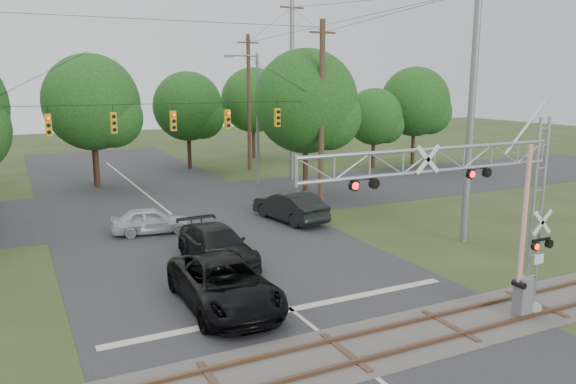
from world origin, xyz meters
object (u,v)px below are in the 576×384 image
pickup_black (224,284)px  sedan_silver (151,220)px  crossing_gantry (477,204)px  car_dark (217,245)px  streetlight (255,113)px  traffic_signal_span (189,118)px

pickup_black → sedan_silver: size_ratio=1.51×
pickup_black → crossing_gantry: bearing=-38.0°
car_dark → sedan_silver: car_dark is taller
pickup_black → car_dark: size_ratio=1.12×
pickup_black → sedan_silver: (-0.05, 10.83, -0.16)m
sedan_silver → streetlight: 15.22m
streetlight → pickup_black: bearing=-116.1°
crossing_gantry → streetlight: (3.85, 26.14, 1.36)m
traffic_signal_span → streetlight: 10.72m
crossing_gantry → pickup_black: (-6.40, 5.18, -3.27)m
crossing_gantry → streetlight: bearing=81.6°
traffic_signal_span → sedan_silver: bearing=-141.3°
crossing_gantry → traffic_signal_span: size_ratio=0.49×
traffic_signal_span → car_dark: 9.89m
crossing_gantry → sedan_silver: crossing_gantry is taller
traffic_signal_span → pickup_black: 14.35m
traffic_signal_span → car_dark: bearing=-100.0°
traffic_signal_span → pickup_black: size_ratio=3.16×
crossing_gantry → car_dark: 11.60m
traffic_signal_span → streetlight: (7.36, 7.78, -0.26)m
pickup_black → streetlight: streetlight is taller
streetlight → sedan_silver: bearing=-135.5°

